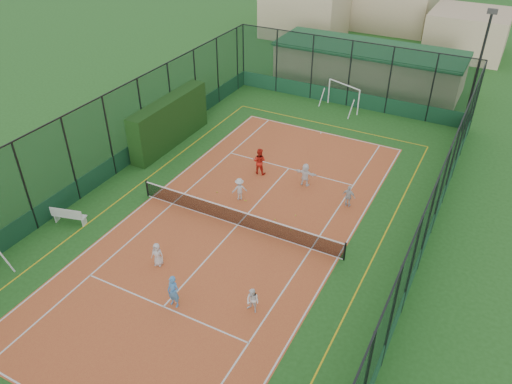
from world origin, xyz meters
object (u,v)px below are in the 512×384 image
(child_far_back, at_px, (305,175))
(child_far_left, at_px, (239,189))
(child_near_left, at_px, (157,254))
(child_far_right, at_px, (349,196))
(child_near_mid, at_px, (173,292))
(coach, at_px, (259,161))
(floodlight_ne, at_px, (476,74))
(futsal_goal_far, at_px, (343,97))
(clubhouse, at_px, (368,66))
(white_bench, at_px, (69,215))
(child_near_right, at_px, (253,301))

(child_far_back, bearing_deg, child_far_left, 48.55)
(child_near_left, distance_m, child_far_right, 10.67)
(child_near_mid, relative_size, child_far_left, 1.18)
(child_near_left, height_order, coach, coach)
(floodlight_ne, bearing_deg, futsal_goal_far, -177.89)
(clubhouse, bearing_deg, child_near_mid, -89.23)
(clubhouse, xyz_separation_m, white_bench, (-7.80, -25.85, -1.07))
(white_bench, distance_m, coach, 11.02)
(coach, bearing_deg, futsal_goal_far, -101.71)
(child_far_back, bearing_deg, clubhouse, -84.96)
(futsal_goal_far, distance_m, child_far_back, 11.25)
(child_far_right, bearing_deg, child_far_back, -11.73)
(child_near_right, bearing_deg, child_near_mid, -149.57)
(child_far_back, bearing_deg, coach, 0.91)
(white_bench, relative_size, child_near_mid, 1.14)
(white_bench, bearing_deg, child_near_left, -19.36)
(child_near_right, bearing_deg, child_far_left, 131.62)
(white_bench, xyz_separation_m, coach, (6.44, 8.94, 0.34))
(child_near_left, height_order, child_near_right, child_near_left)
(futsal_goal_far, distance_m, coach, 11.27)
(floodlight_ne, xyz_separation_m, child_near_left, (-10.39, -20.94, -3.51))
(futsal_goal_far, bearing_deg, child_far_right, -47.44)
(futsal_goal_far, xyz_separation_m, child_far_right, (4.57, -12.00, -0.31))
(white_bench, relative_size, child_far_left, 1.34)
(white_bench, distance_m, futsal_goal_far, 21.57)
(futsal_goal_far, xyz_separation_m, child_near_right, (3.54, -21.12, -0.35))
(clubhouse, bearing_deg, child_far_right, -75.75)
(floodlight_ne, relative_size, coach, 4.98)
(futsal_goal_far, relative_size, child_near_mid, 1.91)
(child_far_right, bearing_deg, clubhouse, -70.86)
(white_bench, height_order, coach, coach)
(floodlight_ne, height_order, child_near_left, floodlight_ne)
(futsal_goal_far, relative_size, coach, 1.81)
(child_far_left, relative_size, coach, 0.80)
(floodlight_ne, bearing_deg, coach, -130.86)
(child_near_right, distance_m, child_far_left, 8.31)
(floodlight_ne, distance_m, child_far_right, 13.44)
(futsal_goal_far, bearing_deg, floodlight_ne, 23.84)
(child_near_mid, bearing_deg, child_near_right, 23.86)
(floodlight_ne, relative_size, white_bench, 4.62)
(floodlight_ne, xyz_separation_m, white_bench, (-16.40, -20.45, -3.62))
(futsal_goal_far, distance_m, child_near_left, 20.69)
(child_far_back, bearing_deg, white_bench, 43.47)
(floodlight_ne, height_order, futsal_goal_far, floodlight_ne)
(child_far_left, height_order, child_far_right, child_far_left)
(floodlight_ne, height_order, child_near_mid, floodlight_ne)
(child_far_left, bearing_deg, clubhouse, -134.30)
(clubhouse, relative_size, futsal_goal_far, 5.07)
(floodlight_ne, relative_size, clubhouse, 0.54)
(child_far_left, bearing_deg, child_near_mid, 58.66)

